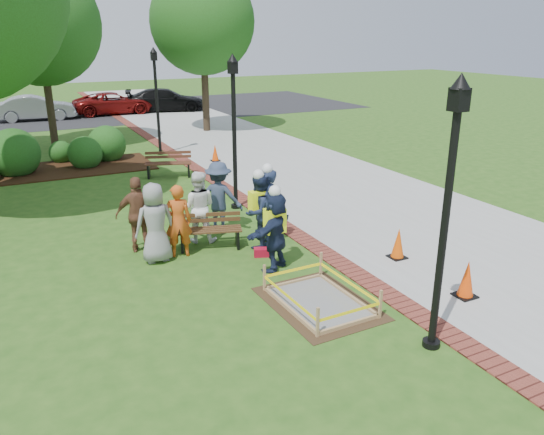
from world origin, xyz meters
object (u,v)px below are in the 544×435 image
bench_near (210,238)px  hivis_worker_a (275,228)px  lamp_near (448,199)px  hivis_worker_b (267,205)px  cone_front (467,280)px  wet_concrete_pad (319,292)px  hivis_worker_c (259,209)px

bench_near → hivis_worker_a: size_ratio=0.84×
lamp_near → hivis_worker_b: bearing=94.6°
cone_front → lamp_near: 2.92m
bench_near → lamp_near: size_ratio=0.36×
cone_front → wet_concrete_pad: bearing=158.6°
wet_concrete_pad → cone_front: bearing=-21.4°
hivis_worker_a → hivis_worker_b: (0.49, 1.34, 0.05)m
lamp_near → hivis_worker_c: bearing=97.5°
wet_concrete_pad → hivis_worker_c: bearing=86.1°
lamp_near → hivis_worker_c: (-0.67, 5.06, -1.55)m
lamp_near → cone_front: bearing=29.5°
wet_concrete_pad → hivis_worker_b: size_ratio=1.19×
hivis_worker_a → hivis_worker_b: bearing=70.0°
bench_near → cone_front: bench_near is taller
cone_front → lamp_near: bearing=-150.5°
cone_front → lamp_near: (-1.74, -0.99, 2.12)m
wet_concrete_pad → hivis_worker_c: hivis_worker_c is taller
hivis_worker_c → lamp_near: bearing=-82.5°
lamp_near → bench_near: bearing=107.4°
bench_near → cone_front: size_ratio=2.06×
hivis_worker_a → hivis_worker_c: 1.29m
cone_front → hivis_worker_b: hivis_worker_b is taller
hivis_worker_a → hivis_worker_c: hivis_worker_c is taller
bench_near → wet_concrete_pad: bearing=-76.2°
hivis_worker_c → bench_near: bearing=157.9°
bench_near → cone_front: 5.68m
hivis_worker_c → hivis_worker_a: bearing=-100.1°
hivis_worker_c → wet_concrete_pad: bearing=-93.9°
lamp_near → hivis_worker_b: lamp_near is taller
bench_near → hivis_worker_c: bearing=-22.1°
hivis_worker_a → hivis_worker_b: hivis_worker_b is taller
wet_concrete_pad → bench_near: (-0.85, 3.47, 0.02)m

